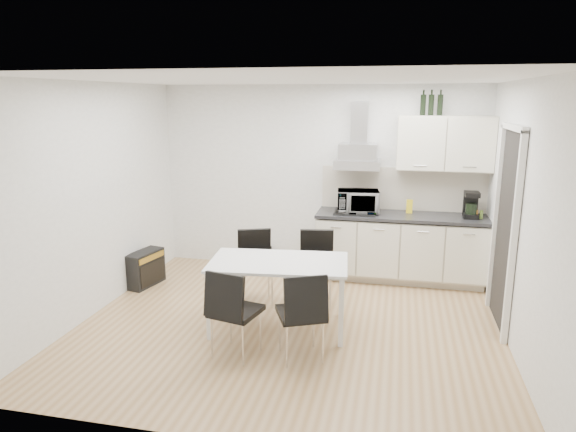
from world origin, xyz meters
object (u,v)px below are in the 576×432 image
Objects in this scene: chair_near_left at (236,312)px; chair_near_right at (301,314)px; guitar_amp at (145,268)px; chair_far_left at (256,268)px; chair_far_right at (316,269)px; kitchenette at (404,220)px; floor_speaker at (266,257)px; dining_table at (279,268)px.

chair_near_right is (0.61, 0.08, 0.00)m from chair_near_left.
guitar_amp is at bearing 124.09° from chair_near_right.
chair_far_left is 0.72m from chair_far_right.
kitchenette is at bearing -140.68° from chair_far_right.
dining_table is at bearing -80.48° from floor_speaker.
chair_far_right is 1.50× the size of guitar_amp.
chair_near_right reaches higher than dining_table.
chair_near_left reaches higher than guitar_amp.
chair_far_left is at bearing 1.33° from guitar_amp.
kitchenette reaches higher than chair_near_right.
dining_table reaches higher than floor_speaker.
guitar_amp is 1.74m from floor_speaker.
floor_speaker is (1.35, 1.10, -0.09)m from guitar_amp.
chair_far_left is 1.00× the size of chair_near_left.
guitar_amp reaches higher than floor_speaker.
kitchenette reaches higher than guitar_amp.
chair_far_left reaches higher than dining_table.
floor_speaker is at bearing 102.83° from dining_table.
chair_far_left and chair_near_right have the same top height.
floor_speaker is at bearing 111.89° from chair_near_left.
chair_far_right and chair_near_right have the same top height.
floor_speaker is at bearing 50.51° from guitar_amp.
dining_table is 1.72× the size of chair_far_right.
chair_far_right reaches higher than floor_speaker.
chair_far_right reaches higher than dining_table.
chair_near_right is at bearing 101.83° from chair_far_left.
chair_far_right is at bearing 7.43° from guitar_amp.
floor_speaker is (-1.95, 0.17, -0.69)m from kitchenette.
chair_near_left is (-1.54, -2.48, -0.39)m from kitchenette.
chair_far_right is (0.70, 0.12, 0.00)m from chair_far_left.
chair_far_left reaches higher than floor_speaker.
kitchenette is 2.86× the size of chair_near_right.
dining_table is 0.73m from chair_near_right.
guitar_amp is (-2.02, 0.87, -0.44)m from dining_table.
chair_near_right is at bearing 20.19° from chair_near_left.
chair_far_right is 1.00× the size of chair_near_left.
chair_near_right is at bearing 84.67° from chair_far_right.
floor_speaker is at bearing 175.16° from kitchenette.
chair_near_left is 2.70m from floor_speaker.
chair_far_right is 2.32m from guitar_amp.
floor_speaker is at bearing -61.15° from chair_far_right.
chair_far_right is 1.49m from chair_near_left.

